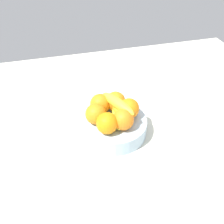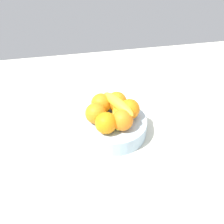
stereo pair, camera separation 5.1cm
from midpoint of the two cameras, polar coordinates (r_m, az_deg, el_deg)
The scene contains 9 objects.
ground_plane at distance 104.81cm, azimuth 1.61°, elevation -4.82°, with size 180.00×140.00×3.00cm, color beige.
fruit_bowl at distance 101.23cm, azimuth 1.45°, elevation -3.17°, with size 25.52×25.52×6.22cm, color #A9C6DB.
orange_front_left at distance 95.99cm, azimuth -2.00°, elevation -0.43°, with size 7.80×7.80×7.80cm, color orange.
orange_front_right at distance 92.05cm, azimuth 0.26°, elevation -2.42°, with size 7.80×7.80×7.80cm, color orange.
orange_center at distance 93.48cm, azimuth 3.84°, elevation -1.77°, with size 7.80×7.80×7.80cm, color orange.
orange_back_left at distance 98.62cm, azimuth 5.24°, elevation 0.64°, with size 7.80×7.80×7.80cm, color orange.
orange_back_right at distance 101.92cm, azimuth 2.47°, elevation 2.22°, with size 7.80×7.80×7.80cm, color orange.
orange_top_stack at distance 100.94cm, azimuth -0.92°, elevation 1.85°, with size 7.80×7.80×7.80cm, color orange.
banana_bunch at distance 97.44cm, azimuth 2.94°, elevation 0.46°, with size 10.83×18.56×8.40cm.
Camera 2 is at (-14.89, -74.51, 70.72)cm, focal length 42.26 mm.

